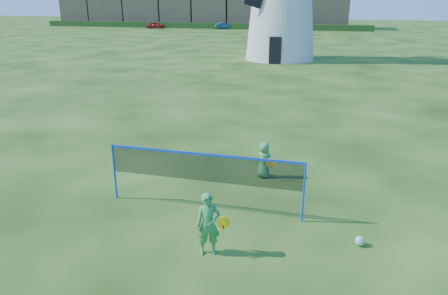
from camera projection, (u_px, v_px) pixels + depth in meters
ground at (212, 207)px, 10.83m from camera, size 220.00×220.00×0.00m
badminton_net at (204, 168)px, 10.33m from camera, size 5.05×0.05×1.55m
player_girl at (208, 224)px, 8.63m from camera, size 0.72×0.49×1.40m
player_boy at (264, 160)px, 12.47m from camera, size 0.66×0.46×1.11m
play_ball at (360, 241)px, 9.10m from camera, size 0.22×0.22×0.22m
terraced_houses at (199, 5)px, 80.60m from camera, size 57.10×8.40×8.37m
hedge at (197, 26)px, 75.96m from camera, size 62.00×0.80×1.00m
car_left at (156, 25)px, 75.55m from camera, size 3.64×2.46×1.15m
car_right at (225, 26)px, 74.54m from camera, size 3.71×2.42×1.15m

